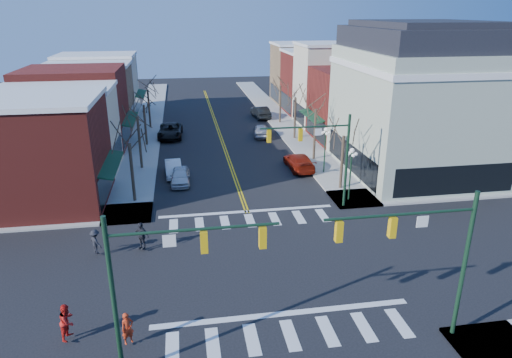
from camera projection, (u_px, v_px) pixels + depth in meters
name	position (u px, v px, depth m)	size (l,w,h in m)	color
ground	(266.00, 266.00, 26.87)	(160.00, 160.00, 0.00)	black
sidewalk_left	(139.00, 165.00, 44.00)	(3.50, 70.00, 0.15)	#9E9B93
sidewalk_right	(314.00, 156.00, 46.67)	(3.50, 70.00, 0.15)	#9E9B93
bldg_left_brick_a	(33.00, 155.00, 33.97)	(10.00, 8.50, 8.00)	maroon
bldg_left_stucco_a	(59.00, 132.00, 41.22)	(10.00, 7.00, 7.50)	beige
bldg_left_brick_b	(76.00, 109.00, 48.45)	(10.00, 9.00, 8.50)	maroon
bldg_left_tan	(90.00, 98.00, 56.19)	(10.00, 7.50, 7.80)	#9E7D57
bldg_left_stucco_b	(99.00, 87.00, 63.29)	(10.00, 8.00, 8.20)	beige
bldg_right_brick_a	(359.00, 105.00, 51.64)	(10.00, 8.50, 8.00)	maroon
bldg_right_stucco	(337.00, 86.00, 58.46)	(10.00, 7.00, 10.00)	beige
bldg_right_brick_b	(320.00, 83.00, 65.65)	(10.00, 8.00, 8.50)	maroon
bldg_right_tan	(305.00, 74.00, 72.96)	(10.00, 8.00, 9.00)	#9E7D57
victorian_corner	(419.00, 100.00, 40.47)	(12.25, 14.25, 13.30)	#A8B49C
traffic_mast_near_left	(160.00, 272.00, 17.54)	(6.60, 0.28, 7.20)	#14331E
traffic_mast_near_right	(428.00, 249.00, 19.23)	(6.60, 0.28, 7.20)	#14331E
traffic_mast_far_right	(323.00, 149.00, 32.91)	(6.60, 0.28, 7.20)	#14331E
lamppost_corner	(351.00, 165.00, 34.94)	(0.36, 0.36, 4.33)	#14331E
lamppost_midblock	(325.00, 142.00, 40.95)	(0.36, 0.36, 4.33)	#14331E
tree_left_a	(132.00, 173.00, 34.93)	(0.24, 0.24, 4.76)	#382B21
tree_left_b	(140.00, 143.00, 42.27)	(0.24, 0.24, 5.04)	#382B21
tree_left_c	(145.00, 126.00, 49.76)	(0.24, 0.24, 4.55)	#382B21
tree_left_d	(149.00, 109.00, 57.09)	(0.24, 0.24, 4.90)	#382B21
tree_right_a	(342.00, 163.00, 37.51)	(0.24, 0.24, 4.62)	#382B21
tree_right_b	(315.00, 135.00, 44.81)	(0.24, 0.24, 5.18)	#382B21
tree_right_c	(295.00, 119.00, 52.27)	(0.24, 0.24, 4.83)	#382B21
tree_right_d	(280.00, 105.00, 59.64)	(0.24, 0.24, 4.97)	#382B21
car_left_near	(180.00, 176.00, 39.36)	(1.62, 4.02, 1.37)	silver
car_left_mid	(173.00, 168.00, 41.29)	(1.41, 4.04, 1.33)	white
car_left_far	(170.00, 131.00, 53.45)	(2.68, 5.82, 1.62)	black
car_right_near	(299.00, 162.00, 42.88)	(2.07, 5.09, 1.48)	maroon
car_right_mid	(261.00, 130.00, 53.97)	(1.75, 4.34, 1.48)	#BAB9BE
car_right_far	(261.00, 112.00, 63.11)	(1.73, 4.96, 1.63)	black
pedestrian_red_a	(128.00, 328.00, 20.19)	(0.56, 0.37, 1.54)	#B72D13
pedestrian_red_b	(67.00, 321.00, 20.48)	(0.85, 0.66, 1.75)	red
pedestrian_dark_a	(141.00, 236.00, 28.20)	(1.04, 0.43, 1.78)	black
pedestrian_dark_b	(96.00, 242.00, 27.67)	(1.02, 0.59, 1.58)	black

